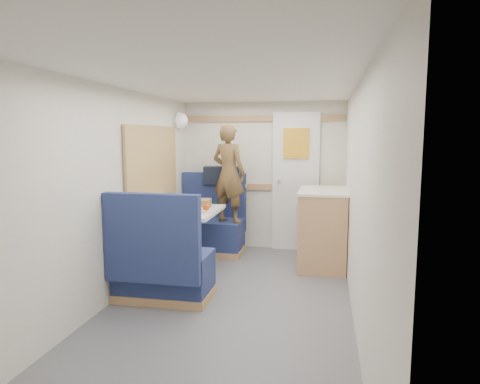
% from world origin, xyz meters
% --- Properties ---
extents(floor, '(4.50, 4.50, 0.00)m').
position_xyz_m(floor, '(0.00, 0.00, 0.00)').
color(floor, '#515156').
rests_on(floor, ground).
extents(ceiling, '(4.50, 4.50, 0.00)m').
position_xyz_m(ceiling, '(0.00, 0.00, 2.00)').
color(ceiling, silver).
rests_on(ceiling, wall_back).
extents(wall_back, '(2.20, 0.02, 2.00)m').
position_xyz_m(wall_back, '(0.00, 2.25, 1.00)').
color(wall_back, silver).
rests_on(wall_back, floor).
extents(wall_left, '(0.02, 4.50, 2.00)m').
position_xyz_m(wall_left, '(-1.10, 0.00, 1.00)').
color(wall_left, silver).
rests_on(wall_left, floor).
extents(wall_right, '(0.02, 4.50, 2.00)m').
position_xyz_m(wall_right, '(1.10, 0.00, 1.00)').
color(wall_right, silver).
rests_on(wall_right, floor).
extents(oak_trim_low, '(2.15, 0.02, 0.08)m').
position_xyz_m(oak_trim_low, '(0.00, 2.23, 0.85)').
color(oak_trim_low, '#A38049').
rests_on(oak_trim_low, wall_back).
extents(oak_trim_high, '(2.15, 0.02, 0.08)m').
position_xyz_m(oak_trim_high, '(0.00, 2.23, 1.78)').
color(oak_trim_high, '#A38049').
rests_on(oak_trim_high, wall_back).
extents(side_window, '(0.04, 1.30, 0.72)m').
position_xyz_m(side_window, '(-1.08, 1.00, 1.25)').
color(side_window, '#A5AE93').
rests_on(side_window, wall_left).
extents(rear_door, '(0.62, 0.12, 1.86)m').
position_xyz_m(rear_door, '(0.45, 2.22, 0.97)').
color(rear_door, white).
rests_on(rear_door, wall_back).
extents(dinette_table, '(0.62, 0.92, 0.72)m').
position_xyz_m(dinette_table, '(-0.65, 1.00, 0.57)').
color(dinette_table, white).
rests_on(dinette_table, floor).
extents(bench_far, '(0.90, 0.59, 1.05)m').
position_xyz_m(bench_far, '(-0.65, 1.86, 0.30)').
color(bench_far, '#172A4C').
rests_on(bench_far, floor).
extents(bench_near, '(0.90, 0.59, 1.05)m').
position_xyz_m(bench_near, '(-0.65, 0.14, 0.30)').
color(bench_near, '#172A4C').
rests_on(bench_near, floor).
extents(ledge, '(0.90, 0.14, 0.04)m').
position_xyz_m(ledge, '(-0.65, 2.12, 0.88)').
color(ledge, '#A38049').
rests_on(ledge, bench_far).
extents(dome_light, '(0.20, 0.20, 0.20)m').
position_xyz_m(dome_light, '(-1.04, 1.85, 1.75)').
color(dome_light, white).
rests_on(dome_light, wall_left).
extents(galley_counter, '(0.57, 0.92, 0.92)m').
position_xyz_m(galley_counter, '(0.82, 1.55, 0.47)').
color(galley_counter, '#A38049').
rests_on(galley_counter, floor).
extents(person, '(0.53, 0.43, 1.25)m').
position_xyz_m(person, '(-0.36, 1.73, 1.07)').
color(person, brown).
rests_on(person, bench_far).
extents(duffel_bag, '(0.52, 0.32, 0.23)m').
position_xyz_m(duffel_bag, '(-0.55, 2.12, 1.02)').
color(duffel_bag, black).
rests_on(duffel_bag, ledge).
extents(tray, '(0.30, 0.36, 0.02)m').
position_xyz_m(tray, '(-0.60, 0.68, 0.73)').
color(tray, silver).
rests_on(tray, dinette_table).
extents(orange_fruit, '(0.07, 0.07, 0.07)m').
position_xyz_m(orange_fruit, '(-0.43, 0.89, 0.77)').
color(orange_fruit, '#E6560A').
rests_on(orange_fruit, tray).
extents(cheese_block, '(0.12, 0.10, 0.04)m').
position_xyz_m(cheese_block, '(-0.52, 0.87, 0.76)').
color(cheese_block, '#F6D78E').
rests_on(cheese_block, tray).
extents(wine_glass, '(0.08, 0.08, 0.17)m').
position_xyz_m(wine_glass, '(-0.74, 0.84, 0.84)').
color(wine_glass, white).
rests_on(wine_glass, dinette_table).
extents(tumbler_left, '(0.07, 0.07, 0.11)m').
position_xyz_m(tumbler_left, '(-0.83, 0.63, 0.77)').
color(tumbler_left, white).
rests_on(tumbler_left, dinette_table).
extents(beer_glass, '(0.06, 0.06, 0.10)m').
position_xyz_m(beer_glass, '(-0.49, 1.18, 0.77)').
color(beer_glass, '#8F5914').
rests_on(beer_glass, dinette_table).
extents(pepper_grinder, '(0.03, 0.03, 0.09)m').
position_xyz_m(pepper_grinder, '(-0.59, 1.16, 0.77)').
color(pepper_grinder, black).
rests_on(pepper_grinder, dinette_table).
extents(salt_grinder, '(0.04, 0.04, 0.09)m').
position_xyz_m(salt_grinder, '(-0.67, 0.87, 0.77)').
color(salt_grinder, silver).
rests_on(salt_grinder, dinette_table).
extents(bread_loaf, '(0.15, 0.25, 0.10)m').
position_xyz_m(bread_loaf, '(-0.53, 1.17, 0.77)').
color(bread_loaf, brown).
rests_on(bread_loaf, dinette_table).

